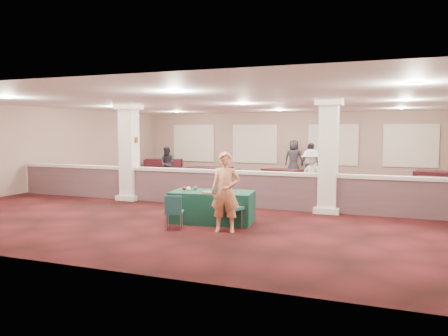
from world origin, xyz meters
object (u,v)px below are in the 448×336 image
at_px(woman, 226,192).
at_px(attendee_c, 310,164).
at_px(conf_chair_main, 227,204).
at_px(far_table_front_left, 209,176).
at_px(far_table_back_center, 282,177).
at_px(far_table_front_right, 443,187).
at_px(far_table_front_center, 220,177).
at_px(conf_chair_side, 174,209).
at_px(attendee_d, 294,159).
at_px(near_table, 212,207).
at_px(attendee_a, 168,163).
at_px(attendee_b, 311,176).
at_px(far_table_back_right, 444,182).
at_px(far_table_back_left, 163,167).

xyz_separation_m(woman, attendee_c, (0.36, 9.15, -0.02)).
bearing_deg(attendee_c, woman, -149.81).
distance_m(conf_chair_main, far_table_front_left, 8.34).
xyz_separation_m(conf_chair_main, far_table_back_center, (-0.74, 8.70, -0.27)).
distance_m(far_table_front_left, far_table_front_right, 8.89).
bearing_deg(far_table_front_center, conf_chair_side, -76.32).
distance_m(far_table_back_center, attendee_c, 1.30).
height_order(far_table_front_right, attendee_d, attendee_d).
bearing_deg(near_table, attendee_d, 83.44).
distance_m(near_table, far_table_back_center, 8.06).
relative_size(woman, attendee_a, 1.18).
relative_size(attendee_b, attendee_c, 0.96).
distance_m(conf_chair_side, attendee_c, 9.52).
xyz_separation_m(attendee_a, attendee_d, (5.29, 3.00, 0.15)).
distance_m(conf_chair_main, woman, 0.38).
bearing_deg(far_table_back_center, woman, -84.96).
xyz_separation_m(near_table, far_table_front_right, (5.93, 6.88, -0.06)).
xyz_separation_m(conf_chair_side, attendee_b, (2.34, 4.96, 0.37)).
distance_m(woman, far_table_front_left, 8.55).
height_order(far_table_front_left, far_table_front_right, far_table_front_left).
bearing_deg(attendee_d, far_table_front_left, 56.93).
bearing_deg(far_table_back_center, attendee_b, -65.29).
xyz_separation_m(far_table_front_right, far_table_back_right, (0.11, 0.85, 0.06)).
relative_size(far_table_front_left, far_table_back_center, 1.16).
height_order(far_table_front_left, attendee_a, attendee_a).
height_order(far_table_front_left, far_table_back_right, far_table_back_right).
bearing_deg(far_table_back_right, attendee_b, -137.69).
distance_m(near_table, conf_chair_main, 0.92).
xyz_separation_m(near_table, woman, (0.68, -0.85, 0.52)).
height_order(far_table_front_right, far_table_back_right, far_table_back_right).
height_order(far_table_back_left, attendee_a, attendee_a).
height_order(far_table_front_center, attendee_c, attendee_c).
height_order(woman, attendee_b, woman).
bearing_deg(attendee_a, near_table, -56.03).
height_order(near_table, attendee_c, attendee_c).
relative_size(conf_chair_side, far_table_back_left, 0.42).
xyz_separation_m(near_table, far_table_front_left, (-2.96, 6.88, -0.01)).
height_order(far_table_front_center, attendee_b, attendee_b).
xyz_separation_m(far_table_front_left, far_table_front_right, (8.89, 0.00, -0.05)).
bearing_deg(conf_chair_side, far_table_back_center, 67.47).
bearing_deg(conf_chair_main, far_table_back_left, 145.44).
distance_m(woman, attendee_d, 11.76).
bearing_deg(conf_chair_main, attendee_d, 114.52).
bearing_deg(far_table_back_right, attendee_c, 173.41).
bearing_deg(far_table_front_left, attendee_b, -32.14).
height_order(far_table_front_right, attendee_a, attendee_a).
distance_m(far_table_front_right, attendee_a, 11.46).
xyz_separation_m(conf_chair_main, attendee_d, (-0.82, 11.52, 0.33)).
xyz_separation_m(near_table, conf_chair_main, (0.63, -0.64, 0.21)).
distance_m(near_table, attendee_c, 8.38).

